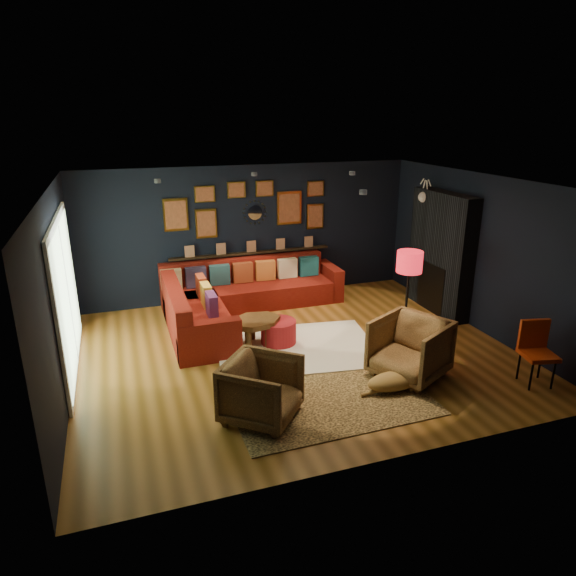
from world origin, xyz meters
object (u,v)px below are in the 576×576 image
object	(u,v)px
sectional	(232,299)
armchair_left	(262,387)
coffee_table	(255,324)
floor_lamp	(409,266)
pouf	(278,332)
orange_chair	(536,347)
dog	(395,378)
gold_stool	(264,377)
armchair_right	(410,346)

from	to	relation	value
sectional	armchair_left	size ratio (longest dim) A/B	4.03
coffee_table	floor_lamp	distance (m)	2.59
pouf	orange_chair	bearing A→B (deg)	-37.58
pouf	dog	world-z (taller)	pouf
coffee_table	pouf	size ratio (longest dim) A/B	1.71
coffee_table	dog	world-z (taller)	coffee_table
coffee_table	floor_lamp	size ratio (longest dim) A/B	0.65
coffee_table	armchair_left	xyz separation A→B (m)	(-0.47, -1.99, 0.05)
pouf	armchair_left	world-z (taller)	armchair_left
pouf	floor_lamp	size ratio (longest dim) A/B	0.38
coffee_table	gold_stool	bearing A→B (deg)	-101.16
floor_lamp	gold_stool	bearing A→B (deg)	-160.49
gold_stool	armchair_left	bearing A→B (deg)	-108.46
sectional	pouf	bearing A→B (deg)	-73.00
armchair_left	coffee_table	bearing A→B (deg)	26.51
sectional	floor_lamp	world-z (taller)	floor_lamp
sectional	gold_stool	distance (m)	2.82
sectional	gold_stool	bearing A→B (deg)	-94.35
pouf	orange_chair	size ratio (longest dim) A/B	0.64
armchair_left	gold_stool	size ratio (longest dim) A/B	1.76
armchair_left	dog	bearing A→B (deg)	-48.23
gold_stool	orange_chair	world-z (taller)	orange_chair
sectional	gold_stool	size ratio (longest dim) A/B	7.09
gold_stool	floor_lamp	distance (m)	3.01
sectional	floor_lamp	xyz separation A→B (m)	(2.47, -1.86, 0.91)
coffee_table	orange_chair	xyz separation A→B (m)	(3.31, -2.32, 0.14)
pouf	gold_stool	bearing A→B (deg)	-115.09
sectional	dog	world-z (taller)	sectional
sectional	gold_stool	xyz separation A→B (m)	(-0.21, -2.81, -0.08)
pouf	armchair_left	xyz separation A→B (m)	(-0.83, -1.94, 0.21)
armchair_right	floor_lamp	size ratio (longest dim) A/B	0.63
armchair_left	armchair_right	bearing A→B (deg)	-41.26
gold_stool	dog	distance (m)	1.75
dog	floor_lamp	bearing A→B (deg)	54.64
coffee_table	armchair_left	world-z (taller)	armchair_left
armchair_right	orange_chair	size ratio (longest dim) A/B	1.06
gold_stool	dog	bearing A→B (deg)	-16.21
coffee_table	armchair_left	size ratio (longest dim) A/B	1.14
sectional	pouf	xyz separation A→B (m)	(0.44, -1.42, -0.10)
sectional	orange_chair	bearing A→B (deg)	-47.50
sectional	armchair_left	bearing A→B (deg)	-96.76
gold_stool	sectional	bearing A→B (deg)	85.65
coffee_table	pouf	xyz separation A→B (m)	(0.37, -0.05, -0.16)
sectional	armchair_right	world-z (taller)	armchair_right
gold_stool	dog	xyz separation A→B (m)	(1.68, -0.49, -0.05)
sectional	dog	size ratio (longest dim) A/B	3.13
pouf	floor_lamp	bearing A→B (deg)	-12.09
armchair_right	gold_stool	distance (m)	2.08
gold_stool	dog	world-z (taller)	gold_stool
dog	armchair_right	bearing A→B (deg)	36.97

